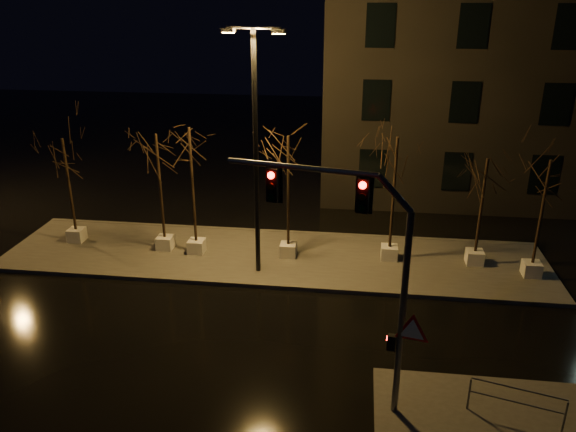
# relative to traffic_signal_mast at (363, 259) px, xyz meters

# --- Properties ---
(ground) EXTENTS (90.00, 90.00, 0.00)m
(ground) POSITION_rel_traffic_signal_mast_xyz_m (-3.50, 2.47, -4.29)
(ground) COLOR black
(ground) RESTS_ON ground
(median) EXTENTS (22.00, 5.00, 0.15)m
(median) POSITION_rel_traffic_signal_mast_xyz_m (-3.50, 8.47, -4.22)
(median) COLOR #44413C
(median) RESTS_ON ground
(building) EXTENTS (25.00, 12.00, 15.00)m
(building) POSITION_rel_traffic_signal_mast_xyz_m (10.50, 20.47, 3.21)
(building) COLOR black
(building) RESTS_ON ground
(tree_0) EXTENTS (1.80, 1.80, 4.65)m
(tree_0) POSITION_rel_traffic_signal_mast_xyz_m (-12.13, 8.81, -0.61)
(tree_0) COLOR silver
(tree_0) RESTS_ON median
(tree_1) EXTENTS (1.80, 1.80, 5.04)m
(tree_1) POSITION_rel_traffic_signal_mast_xyz_m (-8.07, 8.51, -0.32)
(tree_1) COLOR silver
(tree_1) RESTS_ON median
(tree_2) EXTENTS (1.80, 1.80, 5.39)m
(tree_2) POSITION_rel_traffic_signal_mast_xyz_m (-6.66, 8.32, -0.05)
(tree_2) COLOR silver
(tree_2) RESTS_ON median
(tree_3) EXTENTS (1.80, 1.80, 5.13)m
(tree_3) POSITION_rel_traffic_signal_mast_xyz_m (-2.86, 8.46, -0.25)
(tree_3) COLOR silver
(tree_3) RESTS_ON median
(tree_4) EXTENTS (1.80, 1.80, 5.15)m
(tree_4) POSITION_rel_traffic_signal_mast_xyz_m (1.21, 8.74, -0.23)
(tree_4) COLOR silver
(tree_4) RESTS_ON median
(tree_5) EXTENTS (1.80, 1.80, 4.42)m
(tree_5) POSITION_rel_traffic_signal_mast_xyz_m (4.54, 8.73, -0.78)
(tree_5) COLOR silver
(tree_5) RESTS_ON median
(tree_6) EXTENTS (1.80, 1.80, 4.67)m
(tree_6) POSITION_rel_traffic_signal_mast_xyz_m (6.50, 7.96, -0.60)
(tree_6) COLOR silver
(tree_6) RESTS_ON median
(traffic_signal_mast) EXTENTS (5.06, 1.20, 6.30)m
(traffic_signal_mast) POSITION_rel_traffic_signal_mast_xyz_m (0.00, 0.00, 0.00)
(traffic_signal_mast) COLOR #515258
(traffic_signal_mast) RESTS_ON sidewalk_corner
(streetlight_main) EXTENTS (2.24, 0.65, 8.98)m
(streetlight_main) POSITION_rel_traffic_signal_mast_xyz_m (-3.85, 7.06, 1.04)
(streetlight_main) COLOR black
(streetlight_main) RESTS_ON median
(guard_rail_a) EXTENTS (2.21, 0.63, 0.98)m
(guard_rail_a) POSITION_rel_traffic_signal_mast_xyz_m (3.95, -0.22, -3.50)
(guard_rail_a) COLOR #515258
(guard_rail_a) RESTS_ON sidewalk_corner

